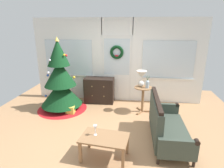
# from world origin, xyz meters

# --- Properties ---
(ground_plane) EXTENTS (6.76, 6.76, 0.00)m
(ground_plane) POSITION_xyz_m (0.00, 0.00, 0.00)
(ground_plane) COLOR #AD7F56
(back_wall_with_door) EXTENTS (5.20, 0.19, 2.55)m
(back_wall_with_door) POSITION_xyz_m (0.00, 2.08, 1.28)
(back_wall_with_door) COLOR white
(back_wall_with_door) RESTS_ON ground
(christmas_tree) EXTENTS (1.40, 1.40, 2.05)m
(christmas_tree) POSITION_xyz_m (-1.49, 1.16, 0.76)
(christmas_tree) COLOR #4C331E
(christmas_tree) RESTS_ON ground
(dresser_cabinet) EXTENTS (0.90, 0.45, 0.78)m
(dresser_cabinet) POSITION_xyz_m (-0.52, 1.79, 0.39)
(dresser_cabinet) COLOR black
(dresser_cabinet) RESTS_ON ground
(settee_sofa) EXTENTS (0.74, 1.62, 0.96)m
(settee_sofa) POSITION_xyz_m (1.23, -0.09, 0.38)
(settee_sofa) COLOR black
(settee_sofa) RESTS_ON ground
(side_table) EXTENTS (0.50, 0.48, 0.73)m
(side_table) POSITION_xyz_m (0.81, 1.25, 0.51)
(side_table) COLOR #8E6642
(side_table) RESTS_ON ground
(table_lamp) EXTENTS (0.28, 0.28, 0.44)m
(table_lamp) POSITION_xyz_m (0.75, 1.29, 1.01)
(table_lamp) COLOR silver
(table_lamp) RESTS_ON side_table
(flower_vase) EXTENTS (0.11, 0.10, 0.35)m
(flower_vase) POSITION_xyz_m (0.91, 1.19, 0.84)
(flower_vase) COLOR #99ADBC
(flower_vase) RESTS_ON side_table
(coffee_table) EXTENTS (0.89, 0.61, 0.44)m
(coffee_table) POSITION_xyz_m (0.10, -0.80, 0.37)
(coffee_table) COLOR #8E6642
(coffee_table) RESTS_ON ground
(wine_glass) EXTENTS (0.08, 0.08, 0.20)m
(wine_glass) POSITION_xyz_m (-0.08, -0.76, 0.58)
(wine_glass) COLOR silver
(wine_glass) RESTS_ON coffee_table
(gift_box) EXTENTS (0.22, 0.20, 0.22)m
(gift_box) POSITION_xyz_m (-1.14, 0.86, 0.11)
(gift_box) COLOR #D8C64C
(gift_box) RESTS_ON ground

